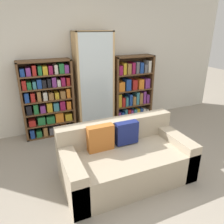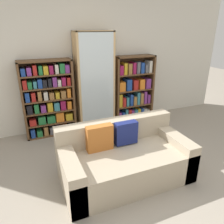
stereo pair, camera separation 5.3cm
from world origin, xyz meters
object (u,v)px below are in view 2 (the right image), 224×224
Objects in this scene: bookshelf_right at (133,91)px; wine_bottle at (129,132)px; bookshelf_left at (49,99)px; display_cabinet at (95,82)px; couch at (124,160)px.

bookshelf_right reaches higher than wine_bottle.
display_cabinet reaches higher than bookshelf_left.
display_cabinet is 1.35× the size of bookshelf_right.
display_cabinet is at bearing 115.19° from wine_bottle.
wine_bottle is at bearing -64.81° from display_cabinet.
bookshelf_left is 0.75× the size of display_cabinet.
bookshelf_right is (1.06, 1.78, 0.39)m from couch.
display_cabinet is 1.21m from wine_bottle.
bookshelf_right is 1.10m from wine_bottle.
bookshelf_left reaches higher than couch.
bookshelf_left is at bearing 178.98° from display_cabinet.
display_cabinet reaches higher than bookshelf_right.
bookshelf_right is (1.80, 0.00, -0.04)m from bookshelf_left.
bookshelf_left is 1.01× the size of bookshelf_right.
bookshelf_left reaches higher than bookshelf_right.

